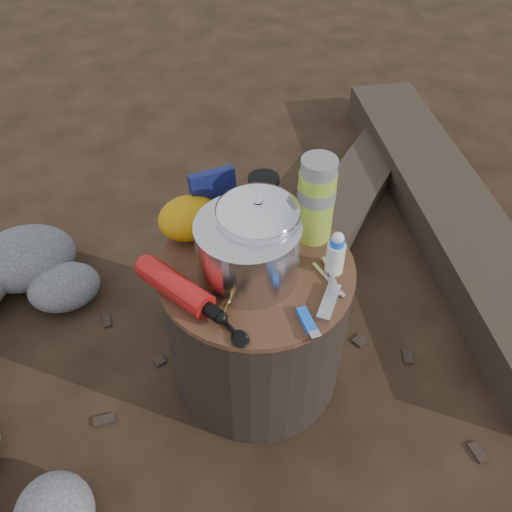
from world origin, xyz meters
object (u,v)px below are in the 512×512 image
object	(u,v)px
camping_pot	(258,232)
fuel_bottle	(176,287)
log_main	(448,210)
stump	(256,323)
travel_mug	(264,196)
thermos	(316,200)

from	to	relation	value
camping_pot	fuel_bottle	xyz separation A→B (m)	(-0.21, -0.04, -0.07)
log_main	camping_pot	distance (m)	1.07
stump	travel_mug	xyz separation A→B (m)	(0.09, 0.18, 0.28)
log_main	travel_mug	world-z (taller)	travel_mug
thermos	travel_mug	size ratio (longest dim) A/B	1.97
camping_pot	log_main	bearing A→B (deg)	21.72
thermos	stump	bearing A→B (deg)	-161.09
stump	travel_mug	world-z (taller)	travel_mug
thermos	travel_mug	bearing A→B (deg)	126.69
log_main	fuel_bottle	xyz separation A→B (m)	(-1.10, -0.40, 0.40)
camping_pot	stump	bearing A→B (deg)	-121.83
camping_pot	fuel_bottle	size ratio (longest dim) A/B	0.75
stump	travel_mug	size ratio (longest dim) A/B	4.13
stump	thermos	bearing A→B (deg)	18.91
travel_mug	log_main	bearing A→B (deg)	13.12
fuel_bottle	travel_mug	world-z (taller)	travel_mug
stump	camping_pot	world-z (taller)	camping_pot
camping_pot	travel_mug	world-z (taller)	camping_pot
camping_pot	thermos	size ratio (longest dim) A/B	0.84
fuel_bottle	travel_mug	distance (m)	0.36
stump	thermos	xyz separation A→B (m)	(0.18, 0.06, 0.34)
camping_pot	fuel_bottle	distance (m)	0.23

